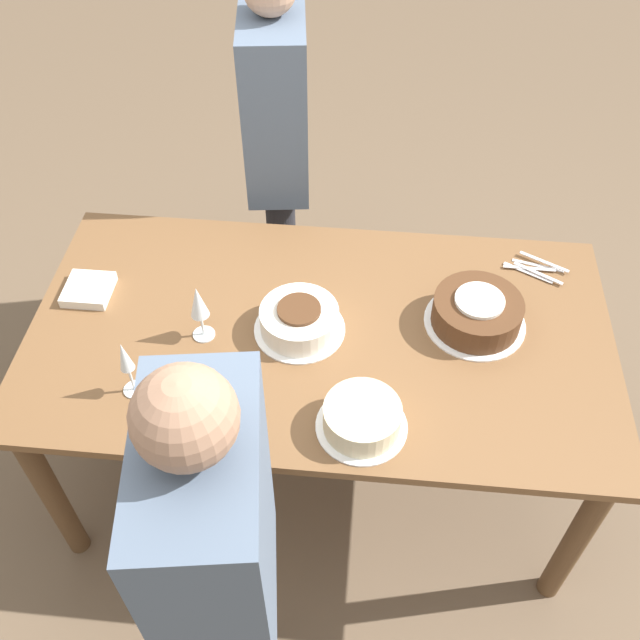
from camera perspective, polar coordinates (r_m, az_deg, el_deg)
name	(u,v)px	position (r m, az deg, el deg)	size (l,w,h in m)	color
ground_plane	(320,463)	(2.80, 0.00, -11.36)	(12.00, 12.00, 0.00)	brown
dining_table	(320,352)	(2.24, 0.00, -2.57)	(1.78, 0.96, 0.77)	brown
cake_center_white	(299,321)	(2.14, -1.68, -0.08)	(0.28, 0.28, 0.10)	white
cake_front_chocolate	(477,312)	(2.21, 12.44, 0.60)	(0.31, 0.31, 0.11)	white
cake_back_decorated	(362,418)	(1.93, 3.38, -7.84)	(0.25, 0.25, 0.09)	white
wine_glass_near	(198,304)	(2.09, -9.70, 1.26)	(0.07, 0.07, 0.20)	silver
wine_glass_far	(126,361)	(1.99, -15.29, -3.16)	(0.06, 0.06, 0.20)	silver
fork_pile	(536,268)	(2.45, 16.87, 3.98)	(0.21, 0.15, 0.01)	silver
napkin_stack	(88,290)	(2.38, -18.03, 2.33)	(0.14, 0.15, 0.03)	silver
person_cutting	(277,136)	(2.68, -3.45, 14.46)	(0.27, 0.42, 1.55)	#232328
person_watching	(221,562)	(1.60, -7.95, -18.65)	(0.28, 0.43, 1.57)	#232328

